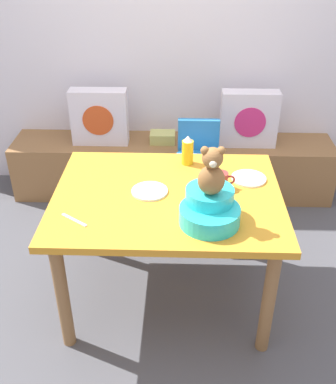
% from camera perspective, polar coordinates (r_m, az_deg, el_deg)
% --- Properties ---
extents(ground_plane, '(8.00, 8.00, 0.00)m').
position_cam_1_polar(ground_plane, '(2.95, -0.06, -12.51)').
color(ground_plane, '#4C4C51').
extents(back_wall, '(4.40, 0.10, 2.60)m').
position_cam_1_polar(back_wall, '(3.70, 0.76, 19.89)').
color(back_wall, silver).
rests_on(back_wall, ground_plane).
extents(window_bench, '(2.60, 0.44, 0.46)m').
position_cam_1_polar(window_bench, '(3.82, 0.56, 3.11)').
color(window_bench, olive).
rests_on(window_bench, ground_plane).
extents(pillow_floral_left, '(0.44, 0.15, 0.44)m').
position_cam_1_polar(pillow_floral_left, '(3.66, -8.56, 9.25)').
color(pillow_floral_left, silver).
rests_on(pillow_floral_left, window_bench).
extents(pillow_floral_right, '(0.44, 0.15, 0.44)m').
position_cam_1_polar(pillow_floral_right, '(3.64, 10.08, 8.98)').
color(pillow_floral_right, silver).
rests_on(pillow_floral_right, window_bench).
extents(book_stack, '(0.20, 0.14, 0.08)m').
position_cam_1_polar(book_stack, '(3.70, -0.68, 6.83)').
color(book_stack, '#BDBF64').
rests_on(book_stack, window_bench).
extents(dining_table, '(1.25, 0.98, 0.74)m').
position_cam_1_polar(dining_table, '(2.55, -0.07, -2.16)').
color(dining_table, orange).
rests_on(dining_table, ground_plane).
extents(highchair, '(0.34, 0.45, 0.79)m').
position_cam_1_polar(highchair, '(3.30, 3.79, 3.86)').
color(highchair, '#2672B2').
rests_on(highchair, ground_plane).
extents(infant_seat_teal, '(0.30, 0.33, 0.16)m').
position_cam_1_polar(infant_seat_teal, '(2.25, 5.22, -2.10)').
color(infant_seat_teal, '#27C7CC').
rests_on(infant_seat_teal, dining_table).
extents(teddy_bear, '(0.13, 0.12, 0.25)m').
position_cam_1_polar(teddy_bear, '(2.14, 5.49, 2.48)').
color(teddy_bear, olive).
rests_on(teddy_bear, infant_seat_teal).
extents(ketchup_bottle, '(0.07, 0.07, 0.18)m').
position_cam_1_polar(ketchup_bottle, '(2.76, 2.47, 5.19)').
color(ketchup_bottle, gold).
rests_on(ketchup_bottle, dining_table).
extents(coffee_mug, '(0.12, 0.08, 0.09)m').
position_cam_1_polar(coffee_mug, '(2.54, 6.67, 1.46)').
color(coffee_mug, '#9E332D').
rests_on(coffee_mug, dining_table).
extents(dinner_plate_near, '(0.20, 0.20, 0.01)m').
position_cam_1_polar(dinner_plate_near, '(2.51, -2.31, 0.11)').
color(dinner_plate_near, white).
rests_on(dinner_plate_near, dining_table).
extents(dinner_plate_far, '(0.20, 0.20, 0.01)m').
position_cam_1_polar(dinner_plate_far, '(2.67, 10.04, 1.69)').
color(dinner_plate_far, white).
rests_on(dinner_plate_far, dining_table).
extents(table_fork, '(0.15, 0.11, 0.01)m').
position_cam_1_polar(table_fork, '(2.33, -11.64, -3.44)').
color(table_fork, silver).
rests_on(table_fork, dining_table).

